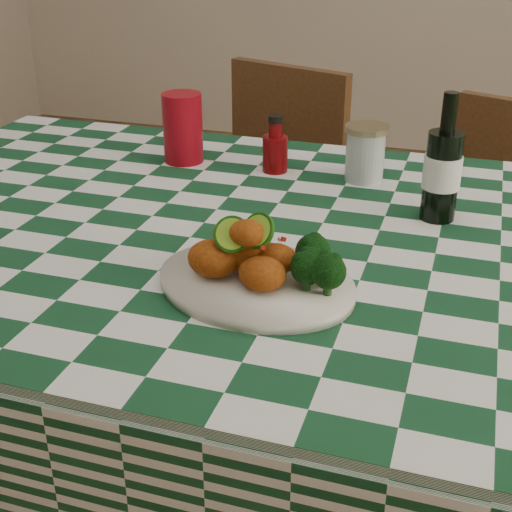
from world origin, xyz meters
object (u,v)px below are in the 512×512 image
(fried_chicken_pile, at_px, (249,249))
(beer_bottle, at_px, (444,158))
(dining_table, at_px, (258,407))
(wooden_chair_left, at_px, (253,223))
(plate, at_px, (256,283))
(mason_jar, at_px, (365,153))
(wooden_chair_right, at_px, (482,269))
(ketchup_bottle, at_px, (275,144))
(red_tumbler, at_px, (183,128))

(fried_chicken_pile, distance_m, beer_bottle, 0.43)
(dining_table, bearing_deg, wooden_chair_left, 108.63)
(dining_table, height_order, plate, plate)
(dining_table, height_order, mason_jar, mason_jar)
(wooden_chair_right, bearing_deg, ketchup_bottle, -117.73)
(dining_table, distance_m, wooden_chair_left, 0.81)
(red_tumbler, distance_m, beer_bottle, 0.59)
(dining_table, distance_m, ketchup_bottle, 0.55)
(fried_chicken_pile, distance_m, ketchup_bottle, 0.52)
(plate, distance_m, red_tumbler, 0.61)
(mason_jar, bearing_deg, ketchup_bottle, -178.94)
(ketchup_bottle, distance_m, wooden_chair_right, 0.75)
(wooden_chair_right, bearing_deg, plate, -89.59)
(dining_table, bearing_deg, red_tumbler, 131.60)
(red_tumbler, height_order, beer_bottle, beer_bottle)
(wooden_chair_left, bearing_deg, ketchup_bottle, -48.40)
(wooden_chair_left, bearing_deg, plate, -53.50)
(plate, relative_size, beer_bottle, 1.32)
(plate, relative_size, fried_chicken_pile, 2.10)
(ketchup_bottle, xyz_separation_m, beer_bottle, (0.35, -0.15, 0.05))
(mason_jar, bearing_deg, wooden_chair_left, 130.31)
(fried_chicken_pile, relative_size, wooden_chair_left, 0.17)
(plate, bearing_deg, ketchup_bottle, 103.27)
(red_tumbler, distance_m, ketchup_bottle, 0.21)
(wooden_chair_left, bearing_deg, red_tumbler, -73.02)
(fried_chicken_pile, xyz_separation_m, red_tumbler, (-0.32, 0.51, 0.01))
(red_tumbler, xyz_separation_m, ketchup_bottle, (0.21, -0.00, -0.01))
(red_tumbler, bearing_deg, plate, -56.87)
(beer_bottle, bearing_deg, dining_table, -153.22)
(mason_jar, xyz_separation_m, beer_bottle, (0.16, -0.16, 0.06))
(dining_table, relative_size, ketchup_bottle, 13.64)
(beer_bottle, height_order, wooden_chair_left, beer_bottle)
(mason_jar, height_order, wooden_chair_right, mason_jar)
(red_tumbler, relative_size, wooden_chair_left, 0.17)
(red_tumbler, xyz_separation_m, beer_bottle, (0.57, -0.15, 0.04))
(wooden_chair_left, bearing_deg, dining_table, -53.12)
(ketchup_bottle, bearing_deg, fried_chicken_pile, -77.84)
(plate, distance_m, beer_bottle, 0.44)
(fried_chicken_pile, xyz_separation_m, wooden_chair_left, (-0.31, 0.97, -0.41))
(plate, relative_size, ketchup_bottle, 2.52)
(dining_table, distance_m, plate, 0.45)
(red_tumbler, bearing_deg, dining_table, -48.40)
(plate, distance_m, wooden_chair_left, 1.08)
(wooden_chair_left, bearing_deg, fried_chicken_pile, -54.05)
(mason_jar, height_order, beer_bottle, beer_bottle)
(dining_table, bearing_deg, wooden_chair_right, 60.08)
(dining_table, relative_size, wooden_chair_right, 1.98)
(ketchup_bottle, xyz_separation_m, mason_jar, (0.19, 0.00, -0.00))
(fried_chicken_pile, height_order, mason_jar, mason_jar)
(dining_table, height_order, ketchup_bottle, ketchup_bottle)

